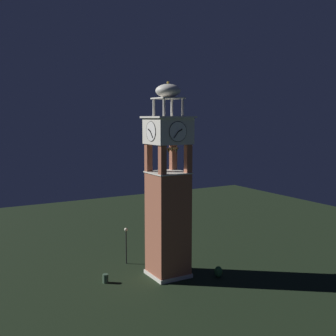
{
  "coord_description": "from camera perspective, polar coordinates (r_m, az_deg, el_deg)",
  "views": [
    {
      "loc": [
        19.22,
        33.55,
        14.78
      ],
      "look_at": [
        0.0,
        0.0,
        10.23
      ],
      "focal_mm": 45.38,
      "sensor_mm": 36.0,
      "label": 1
    }
  ],
  "objects": [
    {
      "name": "lamp_post",
      "position": [
        43.84,
        -5.65,
        -9.44
      ],
      "size": [
        0.36,
        0.36,
        3.75
      ],
      "color": "black",
      "rests_on": "ground"
    },
    {
      "name": "trash_bin",
      "position": [
        39.92,
        -8.4,
        -14.47
      ],
      "size": [
        0.52,
        0.52,
        0.8
      ],
      "primitive_type": "cylinder",
      "color": "#38513D",
      "rests_on": "ground"
    },
    {
      "name": "park_bench",
      "position": [
        46.5,
        0.69,
        -11.19
      ],
      "size": [
        0.9,
        1.66,
        0.95
      ],
      "color": "brown",
      "rests_on": "ground"
    },
    {
      "name": "ground",
      "position": [
        41.4,
        0.0,
        -14.2
      ],
      "size": [
        80.0,
        80.0,
        0.0
      ],
      "primitive_type": "plane",
      "color": "black"
    },
    {
      "name": "shrub_near_entry",
      "position": [
        40.96,
        6.78,
        -13.68
      ],
      "size": [
        0.76,
        0.76,
        1.07
      ],
      "primitive_type": "ellipsoid",
      "color": "#28562D",
      "rests_on": "ground"
    },
    {
      "name": "clock_tower",
      "position": [
        39.37,
        -0.0,
        -4.06
      ],
      "size": [
        3.83,
        3.83,
        18.07
      ],
      "color": "#93543D",
      "rests_on": "ground"
    }
  ]
}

